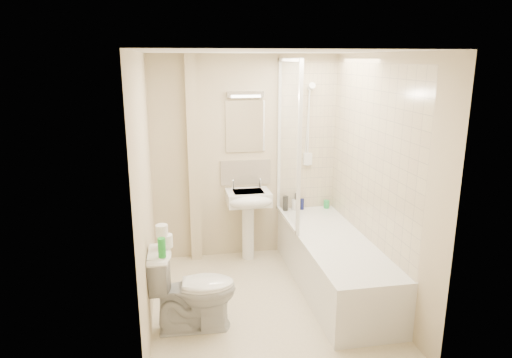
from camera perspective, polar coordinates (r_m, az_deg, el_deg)
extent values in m
plane|color=beige|center=(4.68, 1.31, -15.23)|extent=(2.50, 2.50, 0.00)
cube|color=beige|center=(5.40, -1.30, 2.61)|extent=(2.20, 0.02, 2.40)
cube|color=beige|center=(4.13, -13.71, -1.66)|extent=(0.02, 2.50, 2.40)
cube|color=beige|center=(4.55, 15.08, -0.23)|extent=(0.02, 2.50, 2.40)
cube|color=white|center=(4.05, 1.51, 15.63)|extent=(2.20, 2.50, 0.02)
cube|color=beige|center=(5.51, 6.46, 5.15)|extent=(0.70, 0.01, 1.75)
cube|color=beige|center=(4.68, 14.10, 3.05)|extent=(0.01, 2.10, 1.75)
cube|color=beige|center=(5.28, -7.85, 2.19)|extent=(0.12, 0.12, 2.40)
cube|color=beige|center=(5.43, -1.31, 0.83)|extent=(0.60, 0.02, 0.30)
cube|color=white|center=(5.32, -1.35, 6.58)|extent=(0.46, 0.01, 0.60)
cube|color=silver|center=(5.26, -1.33, 10.54)|extent=(0.42, 0.07, 0.07)
cube|color=white|center=(4.91, 9.59, -10.30)|extent=(0.70, 2.10, 0.55)
cube|color=white|center=(4.82, 9.70, -7.93)|extent=(0.56, 1.96, 0.05)
cube|color=white|center=(5.00, 4.05, 4.50)|extent=(0.01, 0.90, 1.80)
cube|color=white|center=(5.41, 2.93, 5.31)|extent=(0.04, 0.04, 1.80)
cube|color=white|center=(4.57, 5.45, 3.50)|extent=(0.04, 0.04, 1.80)
cube|color=white|center=(4.92, 4.25, 14.64)|extent=(0.04, 0.90, 0.04)
cube|color=white|center=(5.23, 3.88, -5.02)|extent=(0.04, 0.90, 0.03)
cylinder|color=white|center=(5.47, 6.57, 6.40)|extent=(0.02, 0.02, 0.90)
cylinder|color=white|center=(5.56, 6.43, 1.81)|extent=(0.05, 0.05, 0.02)
cylinder|color=white|center=(5.42, 6.71, 11.11)|extent=(0.05, 0.05, 0.02)
cylinder|color=white|center=(5.36, 6.92, 11.38)|extent=(0.08, 0.11, 0.11)
cube|color=white|center=(5.54, 6.47, 2.50)|extent=(0.10, 0.05, 0.14)
cylinder|color=white|center=(5.44, 6.46, 6.88)|extent=(0.01, 0.13, 0.84)
cylinder|color=white|center=(5.49, -1.01, -6.59)|extent=(0.14, 0.14, 0.68)
cube|color=white|center=(5.32, -0.97, -2.35)|extent=(0.50, 0.39, 0.15)
ellipsoid|color=white|center=(5.16, -0.66, -2.90)|extent=(0.50, 0.21, 0.15)
cube|color=silver|center=(5.30, -0.98, -1.75)|extent=(0.35, 0.25, 0.04)
cylinder|color=white|center=(5.36, -2.90, -0.81)|extent=(0.03, 0.03, 0.10)
cylinder|color=white|center=(5.41, 0.54, -0.65)|extent=(0.03, 0.03, 0.10)
sphere|color=white|center=(5.35, -2.91, -0.27)|extent=(0.04, 0.04, 0.04)
sphere|color=white|center=(5.40, 0.55, -0.10)|extent=(0.04, 0.04, 0.04)
cylinder|color=black|center=(5.55, 3.70, -3.05)|extent=(0.07, 0.07, 0.18)
cylinder|color=white|center=(5.59, 4.79, -3.22)|extent=(0.06, 0.06, 0.13)
cylinder|color=black|center=(5.59, 5.15, -2.84)|extent=(0.06, 0.06, 0.21)
cylinder|color=#121750|center=(5.61, 5.78, -3.14)|extent=(0.05, 0.05, 0.14)
cylinder|color=green|center=(5.71, 8.81, -3.13)|extent=(0.07, 0.07, 0.10)
imported|color=white|center=(4.17, -7.84, -13.45)|extent=(0.48, 0.77, 0.76)
cylinder|color=white|center=(4.06, -11.19, -7.61)|extent=(0.12, 0.12, 0.11)
cylinder|color=white|center=(4.01, -11.69, -6.32)|extent=(0.10, 0.10, 0.10)
cylinder|color=green|center=(3.86, -11.69, -8.41)|extent=(0.06, 0.06, 0.17)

